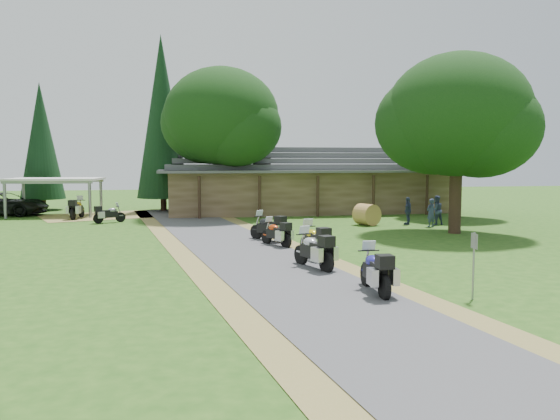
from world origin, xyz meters
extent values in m
plane|color=#254F16|center=(0.00, 0.00, 0.00)|extent=(120.00, 120.00, 0.00)
plane|color=#4D4D50|center=(-0.50, 4.00, 0.00)|extent=(51.95, 51.95, 0.00)
imported|color=black|center=(-15.25, 24.48, 1.21)|extent=(3.97, 6.73, 2.41)
imported|color=#323C5C|center=(10.88, 12.56, 0.96)|extent=(0.65, 0.56, 1.91)
imported|color=#323C5C|center=(11.68, 13.49, 1.02)|extent=(0.61, 0.46, 2.04)
imported|color=#323C5C|center=(10.11, 13.98, 0.96)|extent=(0.66, 0.67, 1.93)
cylinder|color=olive|center=(7.54, 14.04, 0.63)|extent=(1.60, 1.54, 1.26)
cone|color=black|center=(-4.43, 25.99, 6.62)|extent=(3.91, 3.91, 13.24)
cone|color=black|center=(-13.64, 28.59, 4.92)|extent=(3.33, 3.33, 9.84)
camera|label=1|loc=(-3.52, -16.43, 3.70)|focal=35.00mm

